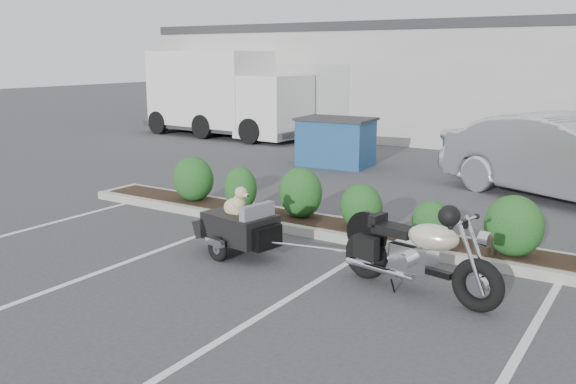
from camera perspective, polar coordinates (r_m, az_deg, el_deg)
The scene contains 8 objects.
ground at distance 8.70m, azimuth -4.41°, elevation -6.97°, with size 90.00×90.00×0.00m, color #38383A.
planter_kerb at distance 9.99m, azimuth 7.89°, elevation -3.98°, with size 12.00×1.00×0.15m, color #9E9E93.
building at distance 24.05m, azimuth 21.12°, elevation 9.70°, with size 26.00×10.00×4.00m, color #9EA099.
motorcycle at distance 7.74m, azimuth 12.00°, elevation -5.74°, with size 2.23×0.92×1.29m.
pet_trailer at distance 9.08m, azimuth -4.57°, elevation -3.15°, with size 1.81×1.03×1.07m.
sedan at distance 13.56m, azimuth 24.89°, elevation 2.84°, with size 1.85×5.30×1.75m, color silver.
dumpster at distance 16.42m, azimuth 4.50°, elevation 4.74°, with size 2.04×1.47×1.28m.
delivery_truck at distance 22.45m, azimuth -5.89°, elevation 8.95°, with size 6.79×2.68×3.05m.
Camera 1 is at (4.98, -6.51, 2.93)m, focal length 38.00 mm.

